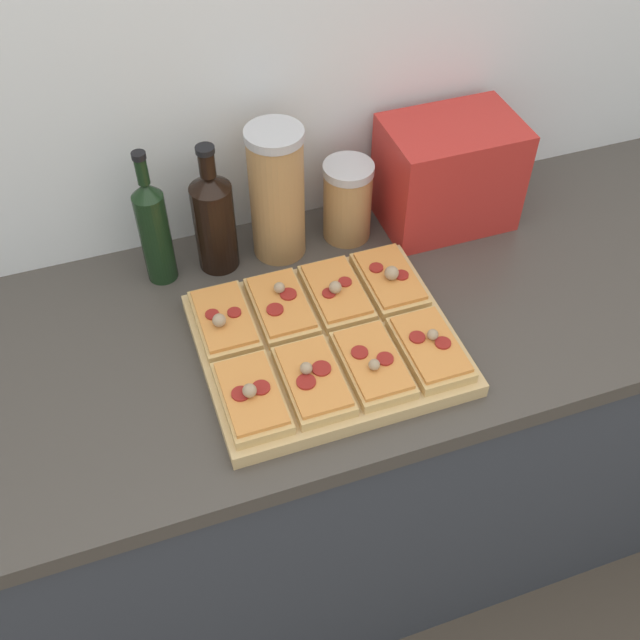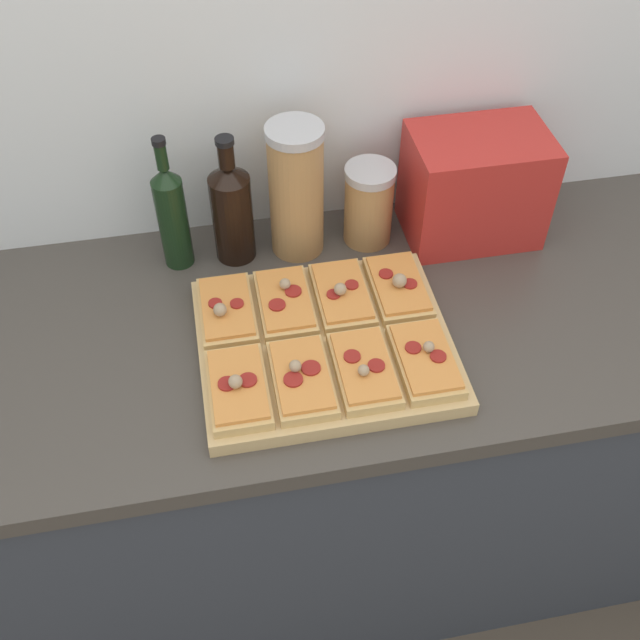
% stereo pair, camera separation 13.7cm
% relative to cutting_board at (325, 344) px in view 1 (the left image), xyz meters
% --- Properties ---
extents(wall_back, '(6.00, 0.06, 2.50)m').
position_rel_cutting_board_xyz_m(wall_back, '(0.00, 0.43, 0.30)').
color(wall_back, silver).
rests_on(wall_back, ground_plane).
extents(kitchen_counter, '(2.63, 0.67, 0.93)m').
position_rel_cutting_board_xyz_m(kitchen_counter, '(0.00, 0.08, -0.48)').
color(kitchen_counter, '#333842').
rests_on(kitchen_counter, ground_plane).
extents(cutting_board, '(0.46, 0.39, 0.03)m').
position_rel_cutting_board_xyz_m(cutting_board, '(0.00, 0.00, 0.00)').
color(cutting_board, tan).
rests_on(cutting_board, kitchen_counter).
extents(pizza_slice_back_left, '(0.10, 0.18, 0.05)m').
position_rel_cutting_board_xyz_m(pizza_slice_back_left, '(-0.17, 0.09, 0.03)').
color(pizza_slice_back_left, tan).
rests_on(pizza_slice_back_left, cutting_board).
extents(pizza_slice_back_midleft, '(0.10, 0.18, 0.05)m').
position_rel_cutting_board_xyz_m(pizza_slice_back_midleft, '(-0.06, 0.09, 0.03)').
color(pizza_slice_back_midleft, tan).
rests_on(pizza_slice_back_midleft, cutting_board).
extents(pizza_slice_back_midright, '(0.10, 0.18, 0.05)m').
position_rel_cutting_board_xyz_m(pizza_slice_back_midright, '(0.05, 0.09, 0.03)').
color(pizza_slice_back_midright, tan).
rests_on(pizza_slice_back_midright, cutting_board).
extents(pizza_slice_back_right, '(0.10, 0.18, 0.06)m').
position_rel_cutting_board_xyz_m(pizza_slice_back_right, '(0.17, 0.09, 0.03)').
color(pizza_slice_back_right, tan).
rests_on(pizza_slice_back_right, cutting_board).
extents(pizza_slice_front_left, '(0.10, 0.18, 0.05)m').
position_rel_cutting_board_xyz_m(pizza_slice_front_left, '(-0.17, -0.09, 0.03)').
color(pizza_slice_front_left, tan).
rests_on(pizza_slice_front_left, cutting_board).
extents(pizza_slice_front_midleft, '(0.10, 0.18, 0.05)m').
position_rel_cutting_board_xyz_m(pizza_slice_front_midleft, '(-0.06, -0.09, 0.03)').
color(pizza_slice_front_midleft, tan).
rests_on(pizza_slice_front_midleft, cutting_board).
extents(pizza_slice_front_midright, '(0.10, 0.18, 0.05)m').
position_rel_cutting_board_xyz_m(pizza_slice_front_midright, '(0.06, -0.09, 0.03)').
color(pizza_slice_front_midright, tan).
rests_on(pizza_slice_front_midright, cutting_board).
extents(pizza_slice_front_right, '(0.10, 0.18, 0.05)m').
position_rel_cutting_board_xyz_m(pizza_slice_front_right, '(0.17, -0.09, 0.03)').
color(pizza_slice_front_right, tan).
rests_on(pizza_slice_front_right, cutting_board).
extents(olive_oil_bottle, '(0.06, 0.06, 0.30)m').
position_rel_cutting_board_xyz_m(olive_oil_bottle, '(-0.25, 0.30, 0.11)').
color(olive_oil_bottle, black).
rests_on(olive_oil_bottle, kitchen_counter).
extents(wine_bottle, '(0.08, 0.08, 0.28)m').
position_rel_cutting_board_xyz_m(wine_bottle, '(-0.13, 0.30, 0.10)').
color(wine_bottle, black).
rests_on(wine_bottle, kitchen_counter).
extents(grain_jar_tall, '(0.11, 0.11, 0.29)m').
position_rel_cutting_board_xyz_m(grain_jar_tall, '(0.00, 0.30, 0.13)').
color(grain_jar_tall, '#AD7F4C').
rests_on(grain_jar_tall, kitchen_counter).
extents(grain_jar_short, '(0.10, 0.10, 0.18)m').
position_rel_cutting_board_xyz_m(grain_jar_short, '(0.15, 0.30, 0.07)').
color(grain_jar_short, '#AD7F4C').
rests_on(grain_jar_short, kitchen_counter).
extents(toaster_oven, '(0.30, 0.19, 0.23)m').
position_rel_cutting_board_xyz_m(toaster_oven, '(0.37, 0.28, 0.10)').
color(toaster_oven, red).
rests_on(toaster_oven, kitchen_counter).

